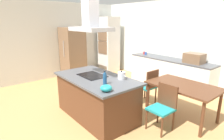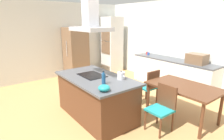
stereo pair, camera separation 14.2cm
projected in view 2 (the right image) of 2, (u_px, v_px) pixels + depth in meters
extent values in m
plane|color=tan|center=(143.00, 99.00, 5.04)|extent=(16.00, 16.00, 0.00)
cube|color=silver|center=(185.00, 44.00, 5.71)|extent=(7.20, 0.10, 2.70)
cube|color=silver|center=(69.00, 40.00, 7.05)|extent=(0.10, 8.80, 2.70)
cube|color=#59331E|center=(96.00, 98.00, 4.05)|extent=(1.81, 0.96, 0.86)
cube|color=#4C4F54|center=(96.00, 78.00, 3.93)|extent=(1.91, 1.06, 0.04)
cube|color=black|center=(92.00, 75.00, 4.04)|extent=(0.60, 0.44, 0.01)
cylinder|color=silver|center=(121.00, 76.00, 3.76)|extent=(0.16, 0.16, 0.15)
sphere|color=black|center=(121.00, 71.00, 3.74)|extent=(0.03, 0.03, 0.03)
cone|color=silver|center=(124.00, 76.00, 3.68)|extent=(0.06, 0.03, 0.04)
cylinder|color=navy|center=(104.00, 79.00, 3.47)|extent=(0.07, 0.07, 0.21)
cylinder|color=navy|center=(104.00, 72.00, 3.44)|extent=(0.03, 0.03, 0.04)
cylinder|color=black|center=(103.00, 71.00, 3.43)|extent=(0.04, 0.04, 0.01)
ellipsoid|color=teal|center=(104.00, 88.00, 3.14)|extent=(0.20, 0.20, 0.11)
cube|color=white|center=(172.00, 74.00, 5.83)|extent=(2.70, 0.62, 0.86)
cube|color=#4C4F54|center=(173.00, 60.00, 5.71)|extent=(2.70, 0.62, 0.04)
cube|color=brown|center=(197.00, 59.00, 5.09)|extent=(0.50, 0.38, 0.28)
cylinder|color=red|center=(147.00, 53.00, 6.53)|extent=(0.08, 0.08, 0.09)
cylinder|color=#2D56B2|center=(148.00, 54.00, 6.41)|extent=(0.08, 0.08, 0.09)
cube|color=white|center=(112.00, 44.00, 7.65)|extent=(0.70, 0.64, 2.20)
cube|color=brown|center=(105.00, 36.00, 7.37)|extent=(0.56, 0.02, 0.36)
cube|color=brown|center=(106.00, 47.00, 7.49)|extent=(0.56, 0.02, 0.48)
cube|color=brown|center=(76.00, 53.00, 6.82)|extent=(0.80, 0.70, 1.82)
cylinder|color=beige|center=(67.00, 49.00, 6.52)|extent=(0.02, 0.02, 0.55)
cube|color=#59331E|center=(184.00, 87.00, 3.85)|extent=(1.40, 0.90, 0.04)
cylinder|color=#59331E|center=(148.00, 98.00, 4.21)|extent=(0.06, 0.06, 0.71)
cylinder|color=#59331E|center=(202.00, 121.00, 3.25)|extent=(0.06, 0.06, 0.71)
cylinder|color=#59331E|center=(168.00, 91.00, 4.64)|extent=(0.06, 0.06, 0.71)
cylinder|color=#59331E|center=(221.00, 109.00, 3.69)|extent=(0.06, 0.06, 0.71)
cube|color=teal|center=(147.00, 87.00, 4.69)|extent=(0.42, 0.42, 0.04)
cube|color=#59331E|center=(153.00, 80.00, 4.49)|extent=(0.04, 0.42, 0.44)
cylinder|color=#59331E|center=(136.00, 95.00, 4.79)|extent=(0.04, 0.04, 0.41)
cylinder|color=#59331E|center=(146.00, 92.00, 5.00)|extent=(0.04, 0.04, 0.41)
cylinder|color=#59331E|center=(147.00, 99.00, 4.51)|extent=(0.04, 0.04, 0.41)
cylinder|color=#59331E|center=(157.00, 96.00, 4.72)|extent=(0.04, 0.04, 0.41)
cube|color=teal|center=(160.00, 110.00, 3.49)|extent=(0.42, 0.42, 0.04)
cube|color=#59331E|center=(167.00, 96.00, 3.54)|extent=(0.42, 0.04, 0.44)
cylinder|color=#59331E|center=(160.00, 128.00, 3.30)|extent=(0.04, 0.04, 0.41)
cylinder|color=#59331E|center=(145.00, 120.00, 3.58)|extent=(0.04, 0.04, 0.41)
cylinder|color=#59331E|center=(173.00, 122.00, 3.51)|extent=(0.04, 0.04, 0.41)
cylinder|color=#59331E|center=(157.00, 114.00, 3.79)|extent=(0.04, 0.04, 0.41)
cube|color=#ADADB2|center=(91.00, 29.00, 3.78)|extent=(0.90, 0.55, 0.08)
cube|color=#ADADB2|center=(90.00, 9.00, 3.68)|extent=(0.28, 0.24, 0.70)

